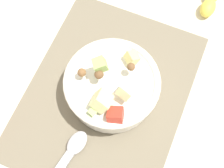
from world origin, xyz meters
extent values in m
plane|color=silver|center=(0.00, 0.00, 0.00)|extent=(2.40, 2.40, 0.00)
cube|color=#756B56|center=(0.00, 0.00, 0.00)|extent=(0.46, 0.35, 0.01)
cylinder|color=white|center=(0.01, -0.01, 0.04)|extent=(0.19, 0.19, 0.06)
torus|color=white|center=(0.01, -0.01, 0.07)|extent=(0.21, 0.21, 0.02)
cube|color=#A3CC6B|center=(-0.07, 0.00, 0.08)|extent=(0.02, 0.02, 0.03)
cube|color=#BC3828|center=(-0.06, -0.05, 0.08)|extent=(0.04, 0.04, 0.03)
sphere|color=brown|center=(0.00, 0.01, 0.10)|extent=(0.03, 0.03, 0.02)
sphere|color=brown|center=(0.04, -0.04, 0.10)|extent=(0.02, 0.02, 0.03)
cube|color=#E5D684|center=(0.07, -0.03, 0.09)|extent=(0.04, 0.04, 0.03)
cube|color=#A3CC6B|center=(0.02, 0.02, 0.11)|extent=(0.04, 0.04, 0.04)
cube|color=beige|center=(-0.01, -0.05, 0.10)|extent=(0.04, 0.04, 0.04)
cube|color=beige|center=(-0.05, -0.01, 0.09)|extent=(0.05, 0.04, 0.05)
sphere|color=brown|center=(-0.01, 0.05, 0.09)|extent=(0.03, 0.03, 0.02)
ellipsoid|color=#B7B7BC|center=(-0.13, 0.01, 0.01)|extent=(0.06, 0.05, 0.01)
ellipsoid|color=yellow|center=(0.30, -0.15, 0.02)|extent=(0.06, 0.04, 0.04)
camera|label=1|loc=(-0.24, -0.11, 0.71)|focal=53.20mm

